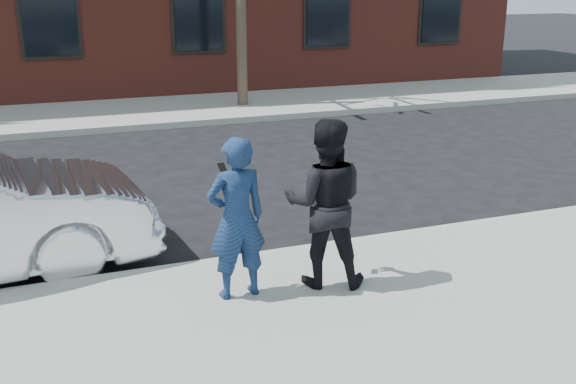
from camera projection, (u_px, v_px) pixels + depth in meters
name	position (u px, v px, depth m)	size (l,w,h in m)	color
ground	(122.00, 361.00, 5.89)	(100.00, 100.00, 0.00)	black
near_sidewalk	(126.00, 368.00, 5.64)	(50.00, 3.50, 0.15)	gray
near_curb	(102.00, 282.00, 7.25)	(50.00, 0.10, 0.15)	#999691
far_sidewalk	(58.00, 118.00, 15.89)	(50.00, 3.50, 0.15)	gray
far_curb	(62.00, 133.00, 14.29)	(50.00, 0.10, 0.15)	#999691
man_hoodie	(236.00, 219.00, 6.55)	(0.62, 0.50, 1.63)	navy
man_peacoat	(325.00, 203.00, 6.81)	(1.04, 0.93, 1.75)	black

